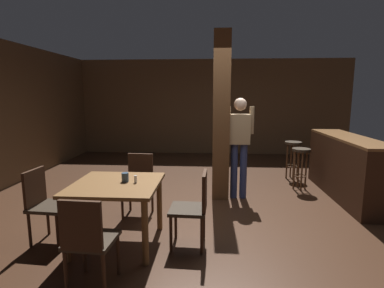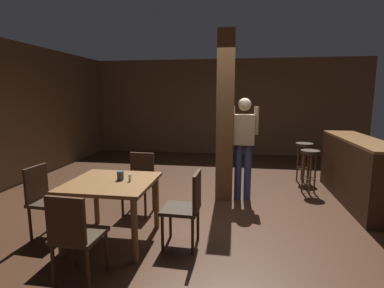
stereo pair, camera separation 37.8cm
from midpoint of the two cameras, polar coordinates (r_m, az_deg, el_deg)
name	(u,v)px [view 2 (the right image)]	position (r m, az deg, el deg)	size (l,w,h in m)	color
ground_plane	(214,208)	(4.87, 6.54, -12.02)	(10.80, 10.80, 0.00)	#382114
wall_back	(227,107)	(9.04, 7.89, 6.95)	(8.00, 0.10, 2.80)	brown
pillar	(225,117)	(5.02, 8.50, 5.03)	(0.28, 0.28, 2.80)	brown
dining_table	(112,190)	(3.71, -12.22, -8.67)	(1.00, 1.00, 0.76)	brown
chair_north	(140,180)	(4.57, -7.60, -6.79)	(0.44, 0.44, 0.89)	#2D2319
chair_east	(187,205)	(3.54, 2.17, -11.57)	(0.44, 0.44, 0.89)	#2D2319
chair_west	(45,197)	(4.13, -23.82, -9.29)	(0.45, 0.45, 0.89)	#2D2319
chair_south	(75,234)	(3.01, -18.04, -15.98)	(0.44, 0.44, 0.89)	#2D2319
napkin_cup	(120,176)	(3.68, -10.64, -5.96)	(0.08, 0.08, 0.11)	#33475B
salt_shaker	(130,178)	(3.61, -8.82, -6.40)	(0.03, 0.03, 0.09)	silver
standing_person	(244,141)	(5.09, 11.92, 0.48)	(0.47, 0.21, 1.72)	tan
bar_counter	(352,170)	(5.72, 29.93, -4.32)	(0.56, 2.31, 1.06)	brown
bar_stool_near	(310,161)	(5.88, 23.24, -3.09)	(0.33, 0.33, 0.78)	#2D2319
bar_stool_mid	(304,153)	(6.61, 22.09, -1.60)	(0.35, 0.35, 0.79)	#2D2319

